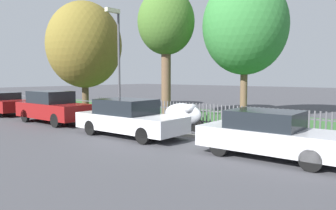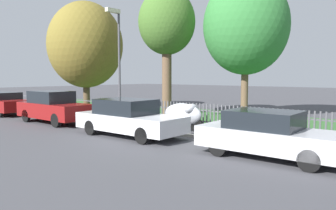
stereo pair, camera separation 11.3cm
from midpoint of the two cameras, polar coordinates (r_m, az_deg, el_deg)
ground_plane at (r=13.05m, az=0.96°, el=-5.29°), size 120.00×120.00×0.00m
kerb_stone at (r=13.11m, az=1.24°, el=-4.97°), size 40.94×0.20×0.12m
grass_strip at (r=17.77m, az=12.59°, el=-2.62°), size 40.94×7.08×0.01m
park_fence at (r=14.68m, az=6.26°, el=-1.94°), size 40.94×0.05×1.12m
parked_car_silver_hatchback at (r=22.27m, az=-26.94°, el=0.31°), size 3.95×1.78×1.35m
parked_car_black_saloon at (r=17.35m, az=-19.63°, el=-0.35°), size 4.44×1.72×1.59m
parked_car_navy_estate at (r=12.87m, az=-7.05°, el=-2.23°), size 4.59×1.91×1.44m
parked_car_red_compact at (r=9.86m, az=16.97°, el=-4.89°), size 4.17×1.79×1.36m
covered_motorcycle at (r=14.07m, az=2.52°, el=-1.63°), size 1.99×0.79×1.18m
tree_nearest_kerb at (r=23.46m, az=-14.50°, el=10.08°), size 5.09×5.09×7.40m
tree_behind_motorcycle at (r=19.46m, az=-0.51°, el=13.98°), size 3.30×3.30×7.36m
tree_mid_park at (r=19.30m, az=13.10°, el=13.24°), size 4.75×4.75×7.88m
street_lamp at (r=15.78m, az=-9.05°, el=9.01°), size 0.20×0.79×5.44m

